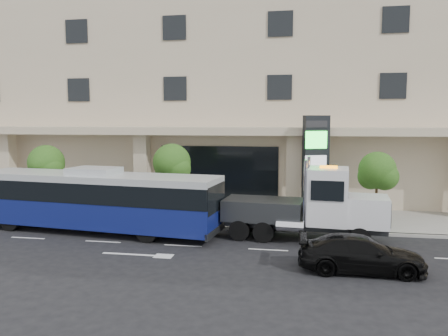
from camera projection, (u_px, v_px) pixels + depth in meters
The scene contains 11 objects.
ground at pixel (191, 237), 21.95m from camera, with size 120.00×120.00×0.00m, color black.
sidewalk at pixel (210, 215), 26.84m from camera, with size 120.00×6.00×0.15m, color gray.
curb at pixel (199, 226), 23.90m from camera, with size 120.00×0.30×0.15m, color gray.
convention_center at pixel (235, 71), 36.00m from camera, with size 60.00×17.60×20.00m.
tree_left at pixel (47, 165), 26.81m from camera, with size 2.27×2.20×4.22m.
tree_mid at pixel (172, 165), 25.45m from camera, with size 2.28×2.20×4.38m.
tree_right at pixel (378, 173), 23.55m from camera, with size 2.10×2.00×4.04m.
city_bus at pixel (95, 199), 22.98m from camera, with size 13.67×4.41×3.40m.
tow_truck at pixel (311, 207), 21.22m from camera, with size 8.95×2.92×4.06m.
black_sedan at pixel (361, 254), 16.91m from camera, with size 1.96×4.83×1.40m, color black.
signage_pylon at pixel (315, 166), 25.51m from camera, with size 1.58×1.05×6.00m.
Camera 1 is at (5.28, -20.86, 5.82)m, focal length 35.00 mm.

